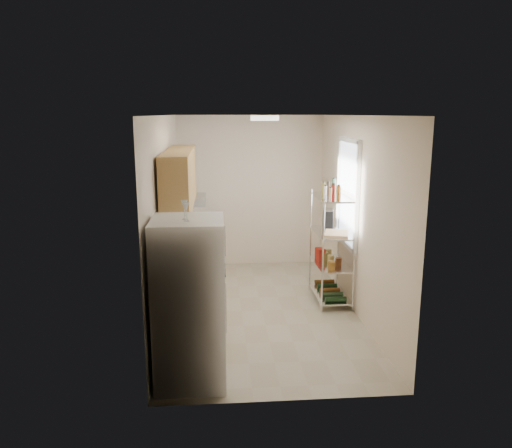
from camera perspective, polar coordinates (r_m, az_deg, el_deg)
The scene contains 16 objects.
room at distance 6.51m, azimuth 0.70°, elevation 0.81°, with size 2.52×4.42×2.62m.
counter_run at distance 7.13m, azimuth -7.04°, elevation -5.28°, with size 0.63×3.51×0.90m.
upper_cabinets at distance 6.52m, azimuth -8.68°, elevation 5.22°, with size 0.33×2.20×0.72m, color tan.
range_hood at distance 7.37m, azimuth -7.73°, elevation 2.77°, with size 0.50×0.60×0.12m, color #B7BABC.
window at distance 7.03m, azimuth 10.46°, elevation 3.53°, with size 0.06×1.00×1.46m, color white.
bakers_rack at distance 7.00m, azimuth 8.69°, elevation -0.11°, with size 0.45×0.90×1.73m.
ceiling_dome at distance 6.08m, azimuth 1.00°, elevation 12.02°, with size 0.34×0.34×0.06m, color white.
refrigerator at distance 4.95m, azimuth -7.59°, elevation -8.85°, with size 0.68×0.68×1.66m, color white.
wine_glass_a at distance 4.58m, azimuth -7.98°, elevation 1.36°, with size 0.06×0.06×0.18m, color silver, non-canonical shape.
wine_glass_b at distance 4.66m, azimuth -8.18°, elevation 1.59°, with size 0.07×0.07×0.18m, color silver, non-canonical shape.
rice_cooker at distance 6.97m, azimuth -7.20°, elevation -0.91°, with size 0.29×0.29×0.23m, color silver.
frying_pan_large at distance 7.29m, azimuth -7.36°, elevation -1.08°, with size 0.25×0.25×0.04m, color black.
frying_pan_small at distance 7.58m, azimuth -6.81°, elevation -0.55°, with size 0.20×0.20×0.04m, color black.
cutting_board at distance 6.88m, azimuth 9.19°, elevation -1.07°, with size 0.31×0.41×0.03m, color tan.
espresso_machine at distance 7.32m, azimuth 8.26°, elevation 0.70°, with size 0.15×0.22×0.26m, color black.
storage_bag at distance 7.26m, azimuth 7.34°, elevation -3.40°, with size 0.10×0.14×0.16m, color maroon.
Camera 1 is at (-0.59, -6.35, 2.62)m, focal length 35.00 mm.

